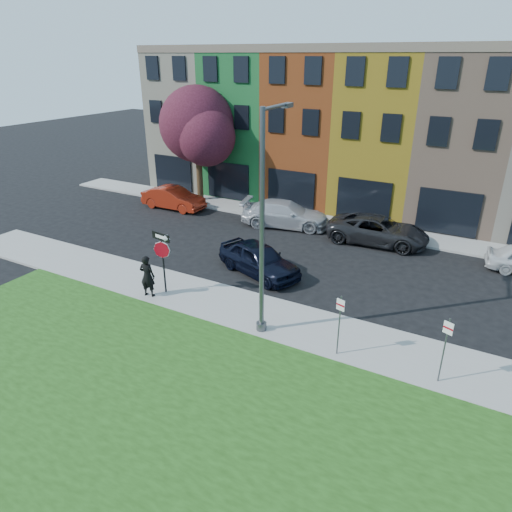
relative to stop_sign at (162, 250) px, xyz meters
The scene contains 14 objects.
ground 5.93m from the stop_sign, 28.03° to the right, with size 120.00×120.00×0.00m, color black.
sidewalk_near 7.20m from the stop_sign, ahead, with size 40.00×3.00×0.12m, color gray.
sidewalk_far 12.71m from the stop_sign, 81.36° to the left, with size 40.00×2.40×0.12m, color gray.
rowhouse_block 18.95m from the stop_sign, 82.69° to the left, with size 30.00×10.12×10.00m.
stop_sign is the anchor object (origin of this frame).
man 1.30m from the stop_sign, 124.86° to the right, with size 0.77×0.59×1.90m, color black.
sedan_near 4.90m from the stop_sign, 55.61° to the left, with size 4.96×3.32×1.57m, color black.
parked_car_red 12.67m from the stop_sign, 126.47° to the left, with size 4.60×1.65×1.51m, color maroon.
parked_car_silver 10.77m from the stop_sign, 85.37° to the left, with size 5.85×3.40×1.59m, color #A8A8AD.
parked_car_dark 12.64m from the stop_sign, 57.95° to the left, with size 5.74×2.91×1.55m, color black.
street_lamp 5.65m from the stop_sign, ahead, with size 0.46×2.58×8.27m.
parking_sign_a 8.36m from the stop_sign, ahead, with size 0.31×0.12×2.33m.
parking_sign_b 11.74m from the stop_sign, ahead, with size 0.30×0.15×2.37m.
tree_purple 14.74m from the stop_sign, 118.45° to the left, with size 6.24×5.46×7.95m.
Camera 1 is at (7.39, -11.28, 9.88)m, focal length 32.00 mm.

